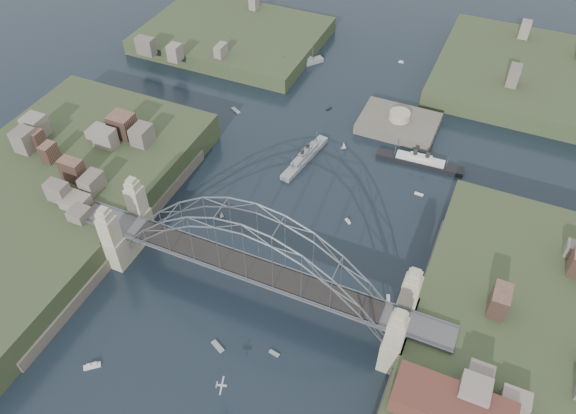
% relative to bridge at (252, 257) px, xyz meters
% --- Properties ---
extents(ground, '(500.00, 500.00, 0.00)m').
position_rel_bridge_xyz_m(ground, '(0.00, 0.00, -12.32)').
color(ground, black).
rests_on(ground, ground).
extents(bridge, '(84.00, 13.80, 24.60)m').
position_rel_bridge_xyz_m(bridge, '(0.00, 0.00, 0.00)').
color(bridge, '#515153').
rests_on(bridge, ground).
extents(shore_west, '(50.50, 90.00, 12.00)m').
position_rel_bridge_xyz_m(shore_west, '(-57.32, 0.00, -10.35)').
color(shore_west, '#2F3D21').
rests_on(shore_west, ground).
extents(shore_east, '(50.50, 90.00, 12.00)m').
position_rel_bridge_xyz_m(shore_east, '(57.32, 0.00, -10.35)').
color(shore_east, '#2F3D21').
rests_on(shore_east, ground).
extents(headland_nw, '(60.00, 45.00, 9.00)m').
position_rel_bridge_xyz_m(headland_nw, '(-55.00, 95.00, -11.82)').
color(headland_nw, '#2F3D21').
rests_on(headland_nw, ground).
extents(headland_ne, '(70.00, 55.00, 9.50)m').
position_rel_bridge_xyz_m(headland_ne, '(50.00, 110.00, -11.57)').
color(headland_ne, '#2F3D21').
rests_on(headland_ne, ground).
extents(fort_island, '(22.00, 16.00, 9.40)m').
position_rel_bridge_xyz_m(fort_island, '(12.00, 70.00, -12.66)').
color(fort_island, '#544E43').
rests_on(fort_island, ground).
extents(wharf_shed, '(20.00, 8.00, 4.00)m').
position_rel_bridge_xyz_m(wharf_shed, '(44.00, -14.00, -2.32)').
color(wharf_shed, '#592D26').
rests_on(wharf_shed, shore_east).
extents(naval_cruiser_near, '(5.80, 20.82, 6.19)m').
position_rel_bridge_xyz_m(naval_cruiser_near, '(-7.21, 45.67, -11.36)').
color(naval_cruiser_near, gray).
rests_on(naval_cruiser_near, ground).
extents(naval_cruiser_far, '(13.03, 15.76, 6.09)m').
position_rel_bridge_xyz_m(naval_cruiser_far, '(-27.48, 89.00, -11.38)').
color(naval_cruiser_far, gray).
rests_on(naval_cruiser_far, ground).
extents(ocean_liner, '(23.59, 4.29, 5.76)m').
position_rel_bridge_xyz_m(ocean_liner, '(21.88, 56.50, -11.43)').
color(ocean_liner, black).
rests_on(ocean_liner, ground).
extents(aeroplane, '(2.04, 3.56, 0.53)m').
position_rel_bridge_xyz_m(aeroplane, '(5.33, -24.17, -6.99)').
color(aeroplane, silver).
extents(small_boat_a, '(2.55, 2.03, 2.38)m').
position_rel_bridge_xyz_m(small_boat_a, '(-17.36, 17.21, -11.48)').
color(small_boat_a, silver).
rests_on(small_boat_a, ground).
extents(small_boat_b, '(1.81, 1.63, 1.43)m').
position_rel_bridge_xyz_m(small_boat_b, '(11.35, 28.38, -12.03)').
color(small_boat_b, silver).
rests_on(small_boat_b, ground).
extents(small_boat_c, '(3.35, 2.35, 0.45)m').
position_rel_bridge_xyz_m(small_boat_c, '(-0.90, -14.85, -12.17)').
color(small_boat_c, silver).
rests_on(small_boat_c, ground).
extents(small_boat_d, '(2.27, 0.84, 0.45)m').
position_rel_bridge_xyz_m(small_boat_d, '(24.78, 44.75, -12.17)').
color(small_boat_d, silver).
rests_on(small_boat_d, ground).
extents(small_boat_e, '(3.58, 2.69, 0.45)m').
position_rel_bridge_xyz_m(small_boat_e, '(-34.96, 58.33, -12.17)').
color(small_boat_e, silver).
rests_on(small_boat_e, ground).
extents(small_boat_f, '(1.55, 1.44, 2.38)m').
position_rel_bridge_xyz_m(small_boat_f, '(0.83, 54.61, -11.28)').
color(small_boat_f, silver).
rests_on(small_boat_f, ground).
extents(small_boat_h, '(1.36, 2.07, 0.45)m').
position_rel_bridge_xyz_m(small_boat_h, '(-9.67, 70.63, -12.17)').
color(small_boat_h, silver).
rests_on(small_boat_h, ground).
extents(small_boat_i, '(1.34, 2.30, 0.45)m').
position_rel_bridge_xyz_m(small_boat_i, '(26.98, 10.11, -12.17)').
color(small_boat_i, silver).
rests_on(small_boat_i, ground).
extents(small_boat_j, '(3.18, 2.93, 1.43)m').
position_rel_bridge_xyz_m(small_boat_j, '(-21.17, -28.53, -12.04)').
color(small_boat_j, silver).
rests_on(small_boat_j, ground).
extents(small_boat_k, '(1.74, 0.80, 1.43)m').
position_rel_bridge_xyz_m(small_boat_k, '(3.00, 105.39, -12.03)').
color(small_boat_k, silver).
rests_on(small_boat_k, ground).
extents(small_boat_l, '(1.83, 2.51, 0.45)m').
position_rel_bridge_xyz_m(small_boat_l, '(-41.49, 26.76, -12.17)').
color(small_boat_l, silver).
rests_on(small_boat_l, ground).
extents(small_boat_m, '(2.29, 1.06, 0.45)m').
position_rel_bridge_xyz_m(small_boat_m, '(10.11, -11.71, -12.17)').
color(small_boat_m, silver).
rests_on(small_boat_m, ground).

